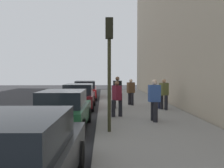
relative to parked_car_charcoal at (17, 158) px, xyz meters
name	(u,v)px	position (x,y,z in m)	size (l,w,h in m)	color
ground_plane	(84,106)	(12.28, -0.18, -0.76)	(56.00, 56.00, 0.00)	#28282B
sidewalk	(134,105)	(12.28, -3.48, -0.68)	(28.00, 4.60, 0.15)	gray
lane_stripe_centre	(34,106)	(12.28, 3.02, -0.75)	(28.00, 0.14, 0.01)	gold
parked_car_charcoal	(17,158)	(0.00, 0.00, 0.00)	(4.62, 2.01, 1.51)	black
parked_car_green	(64,110)	(5.57, 0.08, 0.00)	(4.27, 1.98, 1.51)	black
parked_car_maroon	(79,96)	(11.17, 0.01, 0.00)	(4.18, 1.91, 1.51)	black
parked_car_red	(85,90)	(17.05, 0.03, 0.00)	(4.82, 2.03, 1.51)	black
pedestrian_black_coat	(117,91)	(10.24, -2.27, 0.36)	(0.58, 0.57, 1.82)	black
pedestrian_brown_coat	(131,91)	(11.67, -3.20, 0.27)	(0.51, 0.52, 1.64)	black
pedestrian_blue_coat	(154,99)	(6.27, -3.59, 0.33)	(0.58, 0.49, 1.76)	black
pedestrian_burgundy_coat	(117,98)	(7.46, -2.09, 0.28)	(0.52, 0.52, 1.66)	black
pedestrian_olive_coat	(164,93)	(9.64, -4.82, 0.29)	(0.52, 0.54, 1.69)	black
traffic_light_pole	(109,54)	(4.50, -1.66, 2.06)	(0.35, 0.26, 3.91)	#2D2D19
rolling_suitcase	(160,104)	(10.07, -4.69, -0.34)	(0.34, 0.22, 0.89)	#191E38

